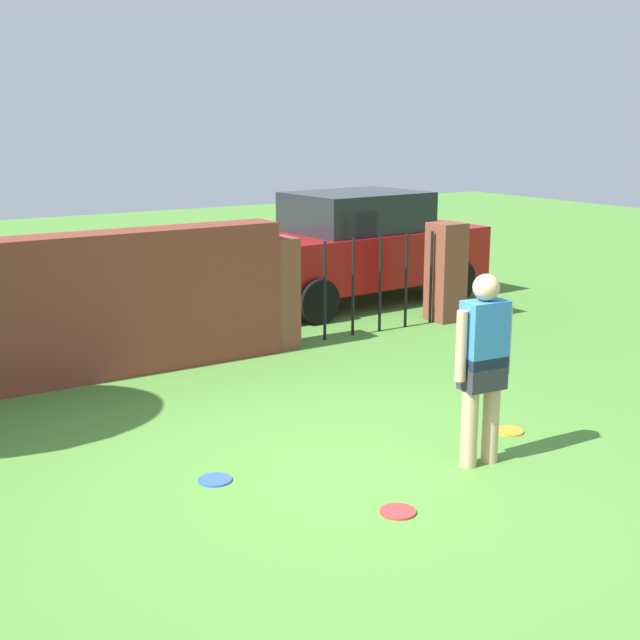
# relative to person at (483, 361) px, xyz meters

# --- Properties ---
(ground_plane) EXTENTS (40.00, 40.00, 0.00)m
(ground_plane) POSITION_rel_person_xyz_m (-1.13, 0.41, -0.90)
(ground_plane) COLOR #4C8433
(brick_wall) EXTENTS (5.98, 0.50, 1.62)m
(brick_wall) POSITION_rel_person_xyz_m (-2.63, 4.16, -0.09)
(brick_wall) COLOR brown
(brick_wall) RESTS_ON ground
(person) EXTENTS (0.54, 0.25, 1.62)m
(person) POSITION_rel_person_xyz_m (0.00, 0.00, 0.00)
(person) COLOR tan
(person) RESTS_ON ground
(fence_gate) EXTENTS (3.21, 0.44, 1.40)m
(fence_gate) POSITION_rel_person_xyz_m (1.84, 4.16, -0.20)
(fence_gate) COLOR brown
(fence_gate) RESTS_ON ground
(car) EXTENTS (4.29, 2.10, 1.72)m
(car) POSITION_rel_person_xyz_m (2.90, 5.91, -0.04)
(car) COLOR #A51111
(car) RESTS_ON ground
(frisbee_blue) EXTENTS (0.27, 0.27, 0.02)m
(frisbee_blue) POSITION_rel_person_xyz_m (-2.02, 0.88, -0.89)
(frisbee_blue) COLOR blue
(frisbee_blue) RESTS_ON ground
(frisbee_red) EXTENTS (0.27, 0.27, 0.02)m
(frisbee_red) POSITION_rel_person_xyz_m (-1.14, -0.36, -0.89)
(frisbee_red) COLOR red
(frisbee_red) RESTS_ON ground
(frisbee_orange) EXTENTS (0.27, 0.27, 0.02)m
(frisbee_orange) POSITION_rel_person_xyz_m (0.75, 0.40, -0.89)
(frisbee_orange) COLOR orange
(frisbee_orange) RESTS_ON ground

